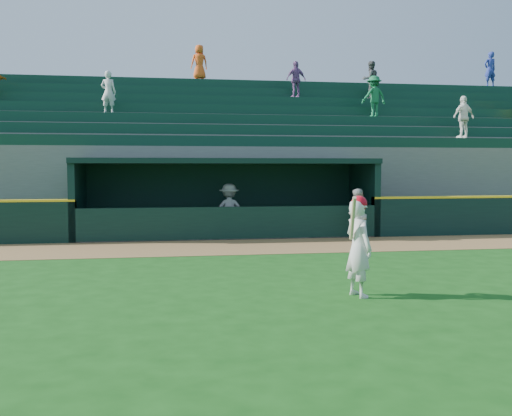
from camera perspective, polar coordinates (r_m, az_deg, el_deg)
The scene contains 7 objects.
ground at distance 10.89m, azimuth 1.32°, elevation -7.42°, with size 120.00×120.00×0.00m, color #154D13.
warning_track at distance 15.67m, azimuth -1.88°, elevation -3.89°, with size 40.00×3.00×0.01m, color olive.
dugout_player_front at distance 17.36m, azimuth 10.03°, elevation -0.64°, with size 0.75×0.58×1.54m, color #A0A09B.
dugout_player_inside at distance 18.07m, azimuth -2.69°, elevation -0.20°, with size 1.08×0.62×1.67m, color #A7A7A2.
dugout at distance 18.62m, azimuth -3.07°, elevation 1.54°, with size 9.40×2.80×2.46m.
stands at distance 23.16m, azimuth -4.26°, elevation 4.60°, with size 34.50×6.25×7.61m.
batter_at_plate at distance 9.73m, azimuth 10.21°, elevation -3.73°, with size 0.56×0.82×1.72m.
Camera 1 is at (-1.91, -10.50, 2.16)m, focal length 40.00 mm.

